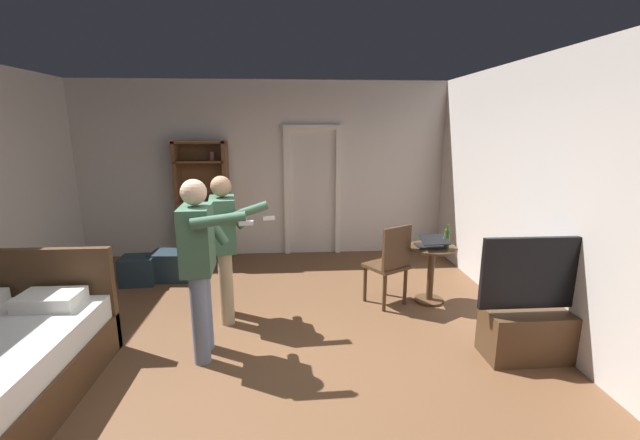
# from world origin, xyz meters

# --- Properties ---
(ground_plane) EXTENTS (7.43, 7.43, 0.00)m
(ground_plane) POSITION_xyz_m (0.00, 0.00, 0.00)
(ground_plane) COLOR brown
(wall_back) EXTENTS (6.14, 0.12, 2.81)m
(wall_back) POSITION_xyz_m (0.00, 3.44, 1.41)
(wall_back) COLOR silver
(wall_back) RESTS_ON ground_plane
(wall_right) EXTENTS (0.12, 7.00, 2.81)m
(wall_right) POSITION_xyz_m (3.01, 0.00, 1.41)
(wall_right) COLOR silver
(wall_right) RESTS_ON ground_plane
(doorway_frame) EXTENTS (0.93, 0.08, 2.13)m
(doorway_frame) POSITION_xyz_m (0.78, 3.36, 1.22)
(doorway_frame) COLOR white
(doorway_frame) RESTS_ON ground_plane
(bookshelf) EXTENTS (0.81, 0.32, 1.89)m
(bookshelf) POSITION_xyz_m (-0.96, 3.21, 1.02)
(bookshelf) COLOR brown
(bookshelf) RESTS_ON ground_plane
(tv_flatscreen) EXTENTS (1.13, 0.40, 1.17)m
(tv_flatscreen) POSITION_xyz_m (2.65, -0.00, 0.35)
(tv_flatscreen) COLOR #4C331E
(tv_flatscreen) RESTS_ON ground_plane
(side_table) EXTENTS (0.58, 0.58, 0.70)m
(side_table) POSITION_xyz_m (2.11, 1.28, 0.47)
(side_table) COLOR #4C331E
(side_table) RESTS_ON ground_plane
(laptop) EXTENTS (0.34, 0.34, 0.17)m
(laptop) POSITION_xyz_m (2.08, 1.23, 0.75)
(laptop) COLOR black
(laptop) RESTS_ON side_table
(bottle_on_table) EXTENTS (0.06, 0.06, 0.29)m
(bottle_on_table) POSITION_xyz_m (2.25, 1.20, 0.82)
(bottle_on_table) COLOR #37561F
(bottle_on_table) RESTS_ON side_table
(wooden_chair) EXTENTS (0.57, 0.57, 0.99)m
(wooden_chair) POSITION_xyz_m (1.58, 1.21, 0.54)
(wooden_chair) COLOR #4C331E
(wooden_chair) RESTS_ON ground_plane
(person_blue_shirt) EXTENTS (0.67, 0.59, 1.67)m
(person_blue_shirt) POSITION_xyz_m (-0.40, 0.25, 0.97)
(person_blue_shirt) COLOR slate
(person_blue_shirt) RESTS_ON ground_plane
(person_striped_shirt) EXTENTS (0.72, 0.61, 1.60)m
(person_striped_shirt) POSITION_xyz_m (-0.29, 1.00, 0.93)
(person_striped_shirt) COLOR tan
(person_striped_shirt) RESTS_ON ground_plane
(suitcase_dark) EXTENTS (0.46, 0.39, 0.38)m
(suitcase_dark) POSITION_xyz_m (-1.67, 2.13, 0.19)
(suitcase_dark) COLOR #1E2D38
(suitcase_dark) RESTS_ON ground_plane
(suitcase_small) EXTENTS (0.55, 0.43, 0.40)m
(suitcase_small) POSITION_xyz_m (-1.26, 2.27, 0.20)
(suitcase_small) COLOR #1E2D38
(suitcase_small) RESTS_ON ground_plane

